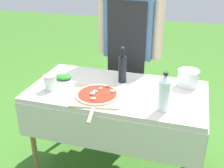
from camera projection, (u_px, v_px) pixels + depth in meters
ground_plane at (116, 168)px, 2.49m from camera, size 12.00×12.00×0.00m
prep_table at (117, 100)px, 2.19m from camera, size 1.35×0.72×0.78m
person_cook at (130, 41)px, 2.63m from camera, size 0.62×0.23×1.67m
pizza_on_peel at (97, 96)px, 2.03m from camera, size 0.40×0.56×0.05m
oil_bottle at (123, 68)px, 2.23m from camera, size 0.06×0.06×0.29m
water_bottle at (164, 93)px, 1.82m from camera, size 0.08×0.08×0.27m
herb_container at (63, 77)px, 2.31m from camera, size 0.17×0.13×0.04m
mixing_tub at (188, 78)px, 2.19m from camera, size 0.17×0.17×0.13m
sauce_jar at (50, 83)px, 2.13m from camera, size 0.10×0.10×0.11m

